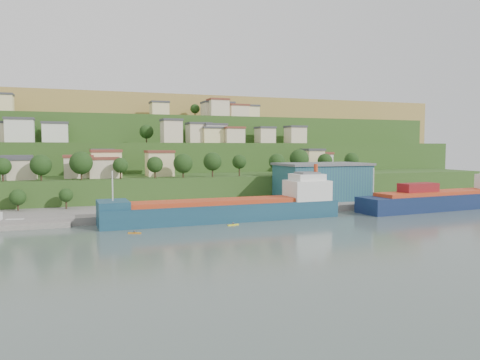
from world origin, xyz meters
name	(u,v)px	position (x,y,z in m)	size (l,w,h in m)	color
ground	(218,228)	(0.00, 0.00, 0.00)	(500.00, 500.00, 0.00)	#465552
quay	(251,210)	(20.00, 28.00, 0.00)	(220.00, 26.00, 4.00)	slate
hillside	(132,181)	(0.01, 168.67, 0.09)	(360.00, 210.65, 96.00)	#284719
cargo_ship_near	(231,210)	(7.15, 10.33, 2.75)	(67.26, 11.70, 17.25)	#14364B
cargo_ship_far	(450,200)	(83.19, 8.54, 2.76)	(64.90, 15.06, 17.47)	#0E1F3D
warehouse	(322,181)	(47.86, 31.00, 8.43)	(31.00, 19.01, 12.80)	navy
dinghy	(15,221)	(-48.31, 18.81, 1.62)	(4.24, 1.59, 0.85)	silver
kayak_orange	(135,232)	(-20.86, -0.66, 0.23)	(3.09, 1.70, 0.78)	orange
kayak_yellow	(233,224)	(4.82, 2.17, 0.24)	(3.24, 1.25, 0.80)	yellow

